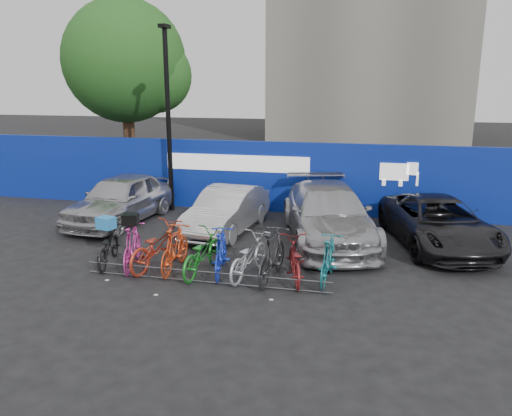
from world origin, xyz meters
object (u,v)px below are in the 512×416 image
(car_0, at_px, (121,199))
(bike_2, at_px, (157,246))
(bike_0, at_px, (108,247))
(bike_3, at_px, (175,249))
(lamppost, at_px, (168,115))
(bike_1, at_px, (132,246))
(bike_8, at_px, (294,260))
(bike_6, at_px, (248,256))
(tree, at_px, (130,64))
(car_3, at_px, (438,223))
(bike_9, at_px, (328,259))
(bike_rack, at_px, (204,277))
(bike_5, at_px, (221,252))
(car_1, at_px, (227,210))
(car_2, at_px, (328,214))
(bike_4, at_px, (202,253))
(bike_7, at_px, (272,255))

(car_0, relative_size, bike_2, 2.20)
(bike_0, distance_m, bike_3, 1.74)
(bike_2, distance_m, bike_3, 0.49)
(lamppost, distance_m, bike_1, 6.20)
(bike_8, bearing_deg, bike_6, -13.92)
(tree, relative_size, bike_2, 3.83)
(bike_8, bearing_deg, bike_2, -15.41)
(car_0, distance_m, bike_8, 7.04)
(lamppost, xyz_separation_m, bike_6, (4.04, -5.35, -2.79))
(car_0, height_order, bike_0, car_0)
(car_3, relative_size, bike_9, 2.73)
(bike_rack, xyz_separation_m, bike_6, (0.84, 0.65, 0.32))
(tree, bearing_deg, bike_0, -67.71)
(car_3, xyz_separation_m, bike_5, (-5.11, -3.26, -0.12))
(bike_9, bearing_deg, bike_6, 8.61)
(bike_0, distance_m, bike_2, 1.26)
(bike_5, bearing_deg, car_1, -85.31)
(bike_6, bearing_deg, bike_9, -164.77)
(tree, bearing_deg, bike_2, -61.62)
(lamppost, relative_size, car_2, 1.15)
(car_1, height_order, bike_4, car_1)
(tree, bearing_deg, bike_8, -49.09)
(bike_2, height_order, bike_5, bike_2)
(bike_1, xyz_separation_m, bike_4, (1.74, 0.03, -0.03))
(bike_8, bearing_deg, bike_7, -3.54)
(bike_3, distance_m, bike_9, 3.57)
(car_3, distance_m, bike_4, 6.46)
(car_2, bearing_deg, bike_7, -121.70)
(car_0, xyz_separation_m, bike_1, (2.18, -3.65, -0.22))
(bike_4, relative_size, bike_8, 1.06)
(car_2, height_order, car_3, car_2)
(bike_rack, height_order, bike_8, bike_8)
(car_3, relative_size, bike_3, 2.63)
(lamppost, relative_size, bike_5, 3.46)
(car_0, xyz_separation_m, bike_8, (6.06, -3.56, -0.29))
(lamppost, height_order, bike_rack, lamppost)
(bike_1, distance_m, bike_3, 1.06)
(car_3, height_order, bike_3, car_3)
(bike_1, xyz_separation_m, bike_6, (2.83, 0.08, -0.05))
(bike_0, bearing_deg, bike_1, 159.05)
(car_1, xyz_separation_m, bike_0, (-2.06, -3.28, -0.20))
(bike_9, bearing_deg, bike_1, 7.75)
(car_0, xyz_separation_m, bike_2, (2.76, -3.49, -0.23))
(car_0, relative_size, bike_8, 2.47)
(bike_5, bearing_deg, bike_4, -2.29)
(lamppost, xyz_separation_m, bike_4, (2.95, -5.40, -2.77))
(tree, relative_size, bike_9, 4.51)
(car_2, relative_size, bike_3, 2.96)
(tree, height_order, lamppost, tree)
(car_0, bearing_deg, bike_1, -53.13)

